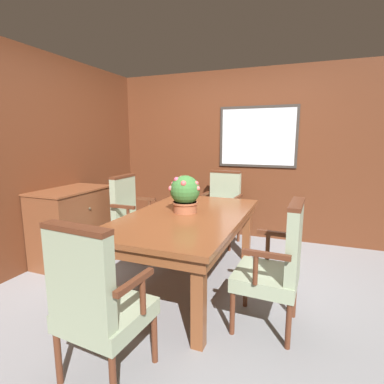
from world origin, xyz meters
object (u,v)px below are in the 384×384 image
chair_head_near (96,300)px  chair_right_near (277,263)px  dining_table (187,223)px  sideboard_cabinet (73,225)px  chair_left_far (132,214)px  potted_plant (185,193)px  chair_head_far (222,205)px

chair_head_near → chair_right_near: bearing=-130.3°
dining_table → sideboard_cabinet: bearing=178.0°
chair_left_far → sideboard_cabinet: chair_left_far is taller
chair_left_far → potted_plant: size_ratio=2.70×
dining_table → chair_head_near: 1.37m
chair_left_far → potted_plant: bearing=-112.9°
dining_table → chair_head_far: (-0.00, 1.34, -0.10)m
chair_head_far → sideboard_cabinet: chair_head_far is taller
chair_left_far → chair_head_near: bearing=-152.8°
chair_head_near → chair_left_far: bearing=-58.5°
chair_head_near → dining_table: bearing=-85.8°
dining_table → chair_right_near: size_ratio=1.88×
chair_right_near → chair_head_far: bearing=-150.0°
chair_right_near → sideboard_cabinet: size_ratio=1.11×
chair_right_near → chair_head_near: 1.32m
chair_head_far → potted_plant: (-0.04, -1.26, 0.39)m
dining_table → chair_head_near: chair_head_near is taller
chair_right_near → potted_plant: 1.16m
chair_left_far → potted_plant: 1.04m
chair_right_near → chair_head_far: (-0.92, 1.77, 0.00)m
chair_head_far → potted_plant: 1.32m
dining_table → sideboard_cabinet: sideboard_cabinet is taller
chair_head_far → potted_plant: bearing=-87.8°
chair_head_far → chair_head_near: size_ratio=1.00×
chair_right_near → sideboard_cabinet: chair_right_near is taller
dining_table → sideboard_cabinet: (-1.50, 0.05, -0.20)m
dining_table → sideboard_cabinet: 1.52m
chair_head_near → sideboard_cabinet: bearing=-38.8°
chair_right_near → chair_head_far: 1.99m
chair_left_far → sideboard_cabinet: (-0.57, -0.40, -0.10)m
chair_left_far → potted_plant: potted_plant is taller
sideboard_cabinet → potted_plant: bearing=0.9°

